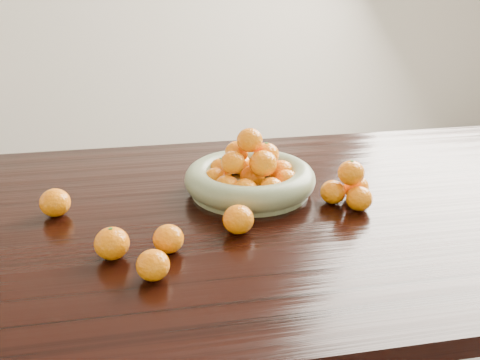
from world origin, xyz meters
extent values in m
cube|color=black|center=(0.00, 0.00, 0.73)|extent=(2.00, 1.00, 0.04)
cube|color=black|center=(0.93, 0.43, 0.35)|extent=(0.08, 0.08, 0.71)
cylinder|color=gray|center=(0.02, 0.09, 0.76)|extent=(0.28, 0.28, 0.01)
torus|color=gray|center=(0.02, 0.09, 0.79)|extent=(0.31, 0.31, 0.06)
ellipsoid|color=orange|center=(0.10, 0.11, 0.79)|extent=(0.06, 0.06, 0.06)
ellipsoid|color=orange|center=(0.07, 0.16, 0.79)|extent=(0.06, 0.06, 0.05)
ellipsoid|color=orange|center=(0.01, 0.18, 0.79)|extent=(0.06, 0.06, 0.05)
ellipsoid|color=orange|center=(-0.04, 0.15, 0.79)|extent=(0.06, 0.06, 0.06)
ellipsoid|color=orange|center=(-0.06, 0.10, 0.79)|extent=(0.06, 0.06, 0.05)
ellipsoid|color=orange|center=(-0.04, 0.04, 0.79)|extent=(0.06, 0.06, 0.05)
ellipsoid|color=orange|center=(-0.01, 0.02, 0.79)|extent=(0.06, 0.06, 0.05)
ellipsoid|color=orange|center=(0.05, 0.01, 0.79)|extent=(0.06, 0.06, 0.05)
ellipsoid|color=orange|center=(0.10, 0.05, 0.79)|extent=(0.06, 0.06, 0.05)
ellipsoid|color=orange|center=(0.03, 0.09, 0.79)|extent=(0.06, 0.06, 0.06)
ellipsoid|color=orange|center=(0.07, 0.11, 0.84)|extent=(0.06, 0.06, 0.06)
ellipsoid|color=orange|center=(0.00, 0.13, 0.84)|extent=(0.06, 0.06, 0.05)
ellipsoid|color=orange|center=(-0.02, 0.07, 0.84)|extent=(0.06, 0.06, 0.05)
ellipsoid|color=orange|center=(0.04, 0.06, 0.84)|extent=(0.07, 0.07, 0.06)
ellipsoid|color=orange|center=(0.02, 0.10, 0.88)|extent=(0.06, 0.06, 0.06)
ellipsoid|color=orange|center=(0.24, -0.05, 0.78)|extent=(0.06, 0.06, 0.05)
ellipsoid|color=orange|center=(0.26, 0.01, 0.78)|extent=(0.06, 0.06, 0.05)
ellipsoid|color=orange|center=(0.20, -0.01, 0.78)|extent=(0.06, 0.06, 0.05)
ellipsoid|color=orange|center=(0.23, -0.02, 0.83)|extent=(0.06, 0.06, 0.06)
ellipsoid|color=orange|center=(-0.29, -0.16, 0.78)|extent=(0.07, 0.07, 0.06)
ellipsoid|color=orange|center=(-0.22, -0.25, 0.78)|extent=(0.06, 0.06, 0.06)
ellipsoid|color=orange|center=(-0.04, -0.11, 0.78)|extent=(0.06, 0.06, 0.06)
ellipsoid|color=orange|center=(-0.42, 0.05, 0.78)|extent=(0.07, 0.07, 0.06)
ellipsoid|color=orange|center=(-0.19, -0.16, 0.78)|extent=(0.06, 0.06, 0.06)
camera|label=1|loc=(-0.23, -1.07, 1.26)|focal=40.00mm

